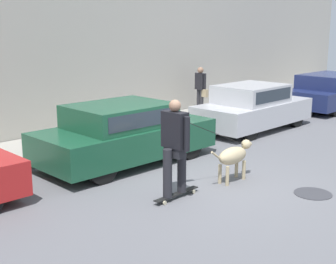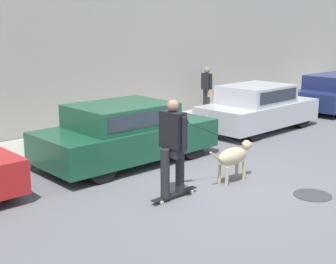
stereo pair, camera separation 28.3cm
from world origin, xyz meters
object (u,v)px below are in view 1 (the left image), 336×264
object	(u,v)px
parked_car_3	(331,92)
pedestrian_with_bag	(201,87)
skateboarder	(175,144)
parked_car_2	(253,108)
parked_car_1	(124,134)
dog	(234,156)

from	to	relation	value
parked_car_3	pedestrian_with_bag	xyz separation A→B (m)	(-4.31, 2.63, 0.33)
skateboarder	parked_car_2	bearing A→B (deg)	20.76
parked_car_1	dog	xyz separation A→B (m)	(0.72, -2.51, -0.15)
parked_car_3	pedestrian_with_bag	world-z (taller)	pedestrian_with_bag
dog	pedestrian_with_bag	world-z (taller)	pedestrian_with_bag
parked_car_2	parked_car_1	bearing A→B (deg)	179.38
parked_car_2	parked_car_3	world-z (taller)	parked_car_2
parked_car_1	skateboarder	xyz separation A→B (m)	(-0.80, -2.38, 0.35)
pedestrian_with_bag	parked_car_1	bearing A→B (deg)	30.41
parked_car_1	parked_car_3	world-z (taller)	parked_car_1
dog	skateboarder	distance (m)	1.60
pedestrian_with_bag	parked_car_3	bearing A→B (deg)	153.72
parked_car_2	dog	bearing A→B (deg)	-149.78
skateboarder	parked_car_3	bearing A→B (deg)	10.72
parked_car_2	dog	size ratio (longest dim) A/B	3.13
parked_car_2	skateboarder	world-z (taller)	skateboarder
parked_car_3	skateboarder	distance (m)	10.96
parked_car_2	pedestrian_with_bag	bearing A→B (deg)	75.43
parked_car_1	parked_car_2	xyz separation A→B (m)	(4.92, -0.00, -0.02)
parked_car_2	dog	world-z (taller)	parked_car_2
parked_car_3	skateboarder	world-z (taller)	skateboarder
parked_car_2	parked_car_3	size ratio (longest dim) A/B	0.92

